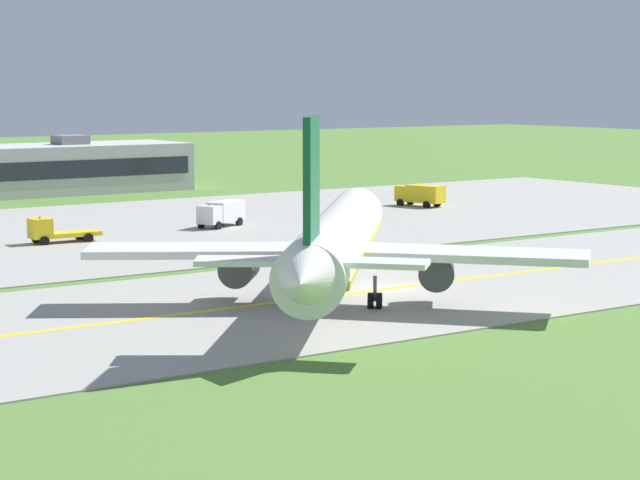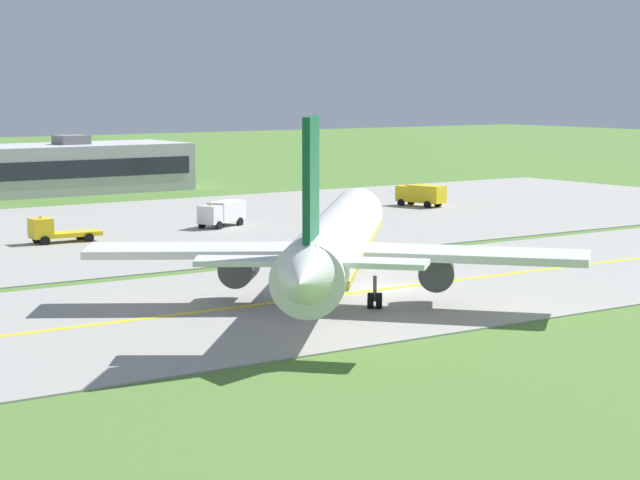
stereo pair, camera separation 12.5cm
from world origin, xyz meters
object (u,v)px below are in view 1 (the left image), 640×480
at_px(service_truck_baggage, 54,231).
at_px(service_truck_catering, 420,194).
at_px(airplane_lead, 337,242).
at_px(service_truck_fuel, 221,212).

relative_size(service_truck_baggage, service_truck_catering, 1.03).
xyz_separation_m(service_truck_baggage, service_truck_catering, (48.18, 6.37, 0.35)).
distance_m(airplane_lead, service_truck_baggage, 39.36).
bearing_deg(service_truck_fuel, airplane_lead, -110.55).
relative_size(service_truck_fuel, service_truck_catering, 0.99).
bearing_deg(airplane_lead, service_truck_fuel, 69.45).
bearing_deg(service_truck_catering, airplane_lead, -134.60).
bearing_deg(service_truck_baggage, airplane_lead, -85.14).
bearing_deg(service_truck_fuel, service_truck_baggage, -173.25).
height_order(airplane_lead, service_truck_fuel, airplane_lead).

